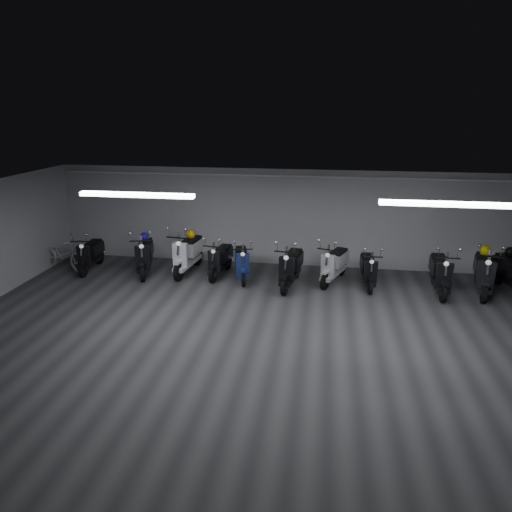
# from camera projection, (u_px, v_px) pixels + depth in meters

# --- Properties ---
(floor) EXTENTS (14.00, 10.00, 0.01)m
(floor) POSITION_uv_depth(u_px,v_px,m) (276.00, 350.00, 8.65)
(floor) COLOR #363639
(floor) RESTS_ON ground
(ceiling) EXTENTS (14.00, 10.00, 0.01)m
(ceiling) POSITION_uv_depth(u_px,v_px,m) (278.00, 207.00, 7.76)
(ceiling) COLOR gray
(ceiling) RESTS_ON ground
(back_wall) EXTENTS (14.00, 0.01, 2.80)m
(back_wall) POSITION_uv_depth(u_px,v_px,m) (296.00, 219.00, 12.90)
(back_wall) COLOR #A4A4A6
(back_wall) RESTS_ON ground
(fluor_strip_left) EXTENTS (2.40, 0.18, 0.08)m
(fluor_strip_left) POSITION_uv_depth(u_px,v_px,m) (137.00, 195.00, 9.16)
(fluor_strip_left) COLOR white
(fluor_strip_left) RESTS_ON ceiling
(fluor_strip_right) EXTENTS (2.40, 0.18, 0.08)m
(fluor_strip_right) POSITION_uv_depth(u_px,v_px,m) (446.00, 204.00, 8.29)
(fluor_strip_right) COLOR white
(fluor_strip_right) RESTS_ON ceiling
(conduit) EXTENTS (13.60, 0.05, 0.05)m
(conduit) POSITION_uv_depth(u_px,v_px,m) (297.00, 176.00, 12.44)
(conduit) COLOR white
(conduit) RESTS_ON back_wall
(scooter_0) EXTENTS (0.71, 1.73, 1.26)m
(scooter_0) POSITION_uv_depth(u_px,v_px,m) (90.00, 249.00, 12.69)
(scooter_0) COLOR black
(scooter_0) RESTS_ON floor
(scooter_1) EXTENTS (1.11, 1.97, 1.39)m
(scooter_1) POSITION_uv_depth(u_px,v_px,m) (144.00, 250.00, 12.43)
(scooter_1) COLOR black
(scooter_1) RESTS_ON floor
(scooter_2) EXTENTS (0.87, 2.05, 1.48)m
(scooter_2) POSITION_uv_depth(u_px,v_px,m) (188.00, 247.00, 12.48)
(scooter_2) COLOR white
(scooter_2) RESTS_ON floor
(scooter_3) EXTENTS (0.79, 1.72, 1.24)m
(scooter_3) POSITION_uv_depth(u_px,v_px,m) (220.00, 254.00, 12.28)
(scooter_3) COLOR black
(scooter_3) RESTS_ON floor
(scooter_4) EXTENTS (0.95, 1.76, 1.25)m
(scooter_4) POSITION_uv_depth(u_px,v_px,m) (242.00, 257.00, 12.06)
(scooter_4) COLOR navy
(scooter_4) RESTS_ON floor
(scooter_5) EXTENTS (0.91, 1.93, 1.38)m
(scooter_5) POSITION_uv_depth(u_px,v_px,m) (291.00, 261.00, 11.53)
(scooter_5) COLOR black
(scooter_5) RESTS_ON floor
(scooter_6) EXTENTS (1.20, 1.85, 1.31)m
(scooter_6) POSITION_uv_depth(u_px,v_px,m) (334.00, 259.00, 11.82)
(scooter_6) COLOR silver
(scooter_6) RESTS_ON floor
(scooter_7) EXTENTS (0.61, 1.64, 1.21)m
(scooter_7) POSITION_uv_depth(u_px,v_px,m) (369.00, 264.00, 11.56)
(scooter_7) COLOR black
(scooter_7) RESTS_ON floor
(scooter_8) EXTENTS (0.72, 1.88, 1.37)m
(scooter_8) POSITION_uv_depth(u_px,v_px,m) (441.00, 267.00, 11.13)
(scooter_8) COLOR black
(scooter_8) RESTS_ON floor
(scooter_9) EXTENTS (1.05, 2.03, 1.44)m
(scooter_9) POSITION_uv_depth(u_px,v_px,m) (485.00, 266.00, 11.08)
(scooter_9) COLOR black
(scooter_9) RESTS_ON floor
(bicycle) EXTENTS (1.86, 1.14, 1.14)m
(bicycle) POSITION_uv_depth(u_px,v_px,m) (63.00, 250.00, 12.79)
(bicycle) COLOR silver
(bicycle) RESTS_ON floor
(helmet_0) EXTENTS (0.28, 0.28, 0.28)m
(helmet_0) POSITION_uv_depth(u_px,v_px,m) (486.00, 251.00, 11.22)
(helmet_0) COLOR #C0AE0B
(helmet_0) RESTS_ON scooter_9
(helmet_1) EXTENTS (0.26, 0.26, 0.26)m
(helmet_1) POSITION_uv_depth(u_px,v_px,m) (510.00, 252.00, 11.25)
(helmet_1) COLOR black
(helmet_1) RESTS_ON scooter_10
(helmet_2) EXTENTS (0.26, 0.26, 0.26)m
(helmet_2) POSITION_uv_depth(u_px,v_px,m) (191.00, 234.00, 12.64)
(helmet_2) COLOR #EEA30E
(helmet_2) RESTS_ON scooter_2
(helmet_3) EXTENTS (0.25, 0.25, 0.25)m
(helmet_3) POSITION_uv_depth(u_px,v_px,m) (145.00, 237.00, 12.58)
(helmet_3) COLOR #190B82
(helmet_3) RESTS_ON scooter_1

